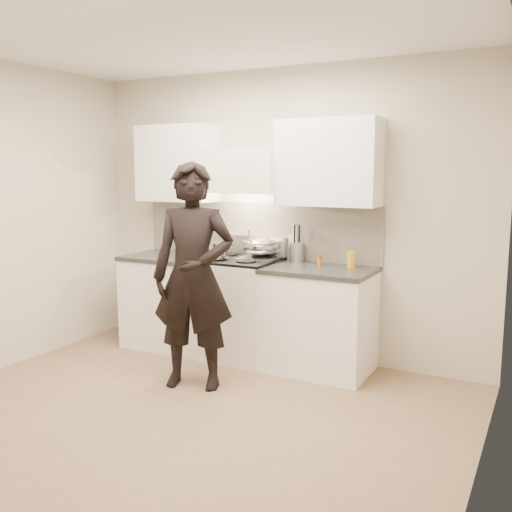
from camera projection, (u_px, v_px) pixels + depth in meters
The scene contains 11 objects.
ground_plane at pixel (175, 419), 4.08m from camera, with size 4.00×4.00×0.00m, color #8C6B50.
room_shell at pixel (194, 193), 4.19m from camera, with size 4.04×3.54×2.70m.
stove at pixel (237, 307), 5.39m from camera, with size 0.76×0.65×0.96m.
counter_right at pixel (319, 319), 5.01m from camera, with size 0.92×0.67×0.92m.
counter_left at pixel (170, 300), 5.75m from camera, with size 0.82×0.67×0.92m.
wok at pixel (261, 246), 5.35m from camera, with size 0.35×0.43×0.28m.
stock_pot at pixel (217, 250), 5.24m from camera, with size 0.30×0.27×0.14m.
utensil_crock at pixel (297, 250), 5.26m from camera, with size 0.13×0.13×0.35m.
spice_jar at pixel (320, 260), 5.07m from camera, with size 0.04×0.04×0.09m.
oil_glass at pixel (352, 260), 4.95m from camera, with size 0.08×0.08×0.14m.
person at pixel (193, 276), 4.58m from camera, with size 0.67×0.44×1.83m, color black.
Camera 1 is at (2.31, -3.14, 1.76)m, focal length 40.00 mm.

